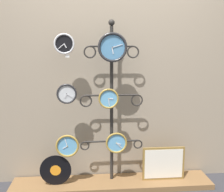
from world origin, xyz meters
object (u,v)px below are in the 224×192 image
Objects in this scene: picture_frame at (163,163)px; clock_bottom_center at (116,143)px; display_stand at (112,135)px; clock_top_center at (112,47)px; clock_top_left at (64,44)px; clock_bottom_left at (67,146)px; vinyl_record at (56,170)px; clock_middle_center at (109,99)px; clock_middle_left at (67,94)px.

clock_bottom_center is at bearing -175.56° from picture_frame.
clock_top_center is at bearing -90.63° from display_stand.
clock_bottom_center is at bearing -3.73° from clock_top_left.
clock_bottom_center is 0.60m from picture_frame.
clock_bottom_left is at bearing -177.58° from picture_frame.
clock_top_center is 1.43m from vinyl_record.
clock_bottom_left reaches higher than vinyl_record.
picture_frame is (0.58, 0.04, -1.27)m from clock_top_center.
clock_top_center is at bearing -4.47° from clock_top_left.
clock_bottom_center is (0.08, -0.00, -0.48)m from clock_middle_center.
display_stand is 1.09m from clock_top_left.
display_stand is 8.68× the size of clock_middle_left.
picture_frame is (1.18, 0.02, 0.02)m from vinyl_record.
clock_top_left is at bearing -170.77° from display_stand.
clock_bottom_center is at bearing 0.33° from clock_bottom_left.
clock_middle_left is 0.98× the size of clock_middle_center.
clock_top_center reaches higher than clock_middle_center.
clock_middle_left is 0.55m from clock_bottom_left.
picture_frame is at bearing 0.41° from clock_top_left.
vinyl_record is at bearing -175.91° from clock_middle_left.
clock_middle_left is at bearing -179.32° from picture_frame.
clock_top_center reaches higher than vinyl_record.
clock_middle_left is at bearing 176.04° from clock_top_center.
clock_middle_center is at bearing -176.60° from picture_frame.
clock_middle_center is 0.49m from clock_bottom_center.
clock_top_center is 1.21× the size of clock_bottom_left.
clock_bottom_center is at bearing -3.43° from clock_middle_center.
clock_middle_center is at bearing -1.41° from vinyl_record.
clock_top_left is at bearing 6.61° from vinyl_record.
vinyl_record is at bearing -178.91° from picture_frame.
clock_middle_left is 0.90× the size of clock_bottom_center.
clock_bottom_center is 0.69× the size of vinyl_record.
clock_top_center reaches higher than clock_bottom_center.
display_stand is at bearing 13.58° from clock_bottom_left.
clock_top_left reaches higher than picture_frame.
picture_frame is (1.05, 0.04, -0.26)m from clock_bottom_left.
clock_top_left is 1.33m from vinyl_record.
clock_top_center is (0.48, -0.04, -0.03)m from clock_top_left.
vinyl_record is (-0.13, -0.02, -1.33)m from clock_top_left.
picture_frame is at bearing 2.42° from clock_bottom_left.
display_stand reaches higher than clock_top_left.
clock_top_left is 0.90× the size of clock_bottom_center.
clock_middle_center is 0.45× the size of picture_frame.
display_stand is 5.39× the size of vinyl_record.
clock_bottom_left is at bearing -102.39° from clock_middle_left.
clock_bottom_center is at bearing -69.71° from display_stand.
clock_middle_left is at bearing -24.88° from clock_top_left.
clock_bottom_left is at bearing -179.67° from clock_bottom_center.
clock_bottom_center is (0.51, -0.03, -0.53)m from clock_middle_left.
vinyl_record is (-0.57, 0.01, -0.77)m from clock_middle_center.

